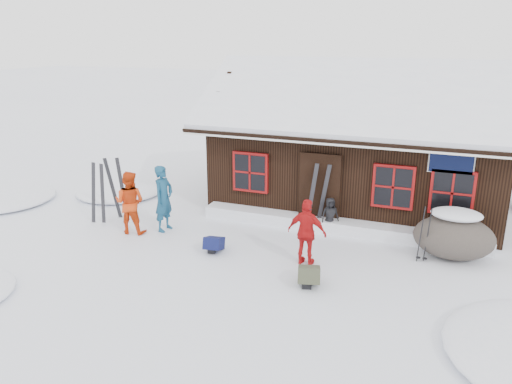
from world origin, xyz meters
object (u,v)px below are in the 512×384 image
Objects in this scene: skier_orange_right at (307,232)px; backpack_olive at (309,278)px; boulder at (454,236)px; ski_poles at (424,236)px; backpack_blue at (214,246)px; ski_pair_left at (98,194)px; skier_teal at (164,198)px; skier_orange_left at (130,202)px; skier_crouched at (330,215)px.

skier_orange_right is 1.19m from backpack_olive.
ski_poles is at bearing -142.68° from boulder.
backpack_olive is at bearing -25.96° from backpack_blue.
ski_pair_left is (-6.09, 0.48, 0.06)m from skier_orange_right.
backpack_olive is at bearing 113.47° from skier_orange_right.
ski_pair_left is 1.30× the size of ski_poles.
skier_teal is 0.97× the size of boulder.
skier_orange_left is 2.70m from backpack_blue.
skier_orange_right is at bearing -123.64° from skier_crouched.
backpack_blue is (2.58, -0.33, -0.69)m from skier_orange_left.
ski_poles is 4.92m from backpack_blue.
skier_crouched is (4.17, 1.42, -0.41)m from skier_teal.
skier_orange_left is at bearing -16.47° from ski_pair_left.
skier_crouched is at bearing -65.63° from skier_teal.
skier_crouched is at bearing 170.99° from boulder.
skier_orange_left is 1.23× the size of ski_poles.
backpack_olive is (0.27, -3.05, -0.32)m from skier_crouched.
skier_orange_left is (-0.74, -0.47, -0.05)m from skier_teal.
backpack_olive is (4.44, -1.63, -0.73)m from skier_teal.
skier_orange_left is 1.08× the size of skier_orange_right.
ski_pair_left is 8.58m from ski_poles.
skier_orange_left is 5.35m from backpack_olive.
skier_crouched is at bearing 35.40° from backpack_blue.
ski_poles is 2.54× the size of backpack_blue.
boulder reaches higher than backpack_olive.
ski_poles is (2.47, 1.11, -0.14)m from skier_orange_right.
boulder is at bearing 3.54° from ski_pair_left.
ski_pair_left is at bearing 100.91° from skier_teal.
backpack_olive is at bearing -16.07° from ski_pair_left.
skier_orange_left reaches higher than skier_orange_right.
skier_orange_left is 1.75× the size of skier_crouched.
skier_teal reaches higher than ski_poles.
backpack_blue is (1.84, -0.80, -0.75)m from skier_teal.
backpack_olive is at bearing 158.55° from skier_orange_left.
skier_crouched is 0.71× the size of ski_poles.
backpack_olive is (6.42, -1.44, -0.68)m from ski_pair_left.
skier_teal is at bearing 166.73° from skier_crouched.
skier_orange_left is 8.10m from boulder.
backpack_olive is (2.60, -0.82, 0.02)m from backpack_blue.
skier_crouched is 3.10m from boulder.
ski_pair_left is at bearing -175.78° from ski_poles.
ski_pair_left is (-9.20, -1.12, 0.29)m from boulder.
skier_crouched is 1.60× the size of backpack_olive.
boulder reaches higher than backpack_blue.
skier_orange_right reaches higher than backpack_olive.
skier_orange_right reaches higher than ski_poles.
backpack_olive is (-2.78, -2.57, -0.38)m from boulder.
skier_orange_left reaches higher than skier_crouched.
boulder is (3.06, -0.49, 0.06)m from skier_crouched.
backpack_blue is at bearing -165.24° from ski_poles.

